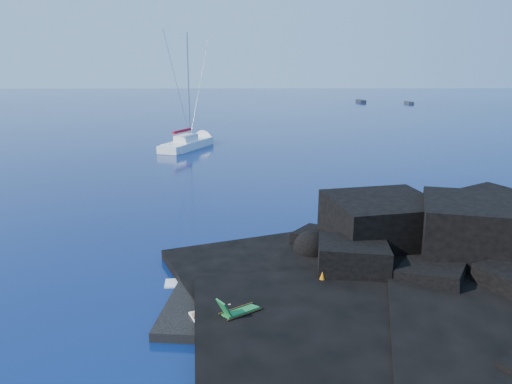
% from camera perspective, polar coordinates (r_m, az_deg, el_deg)
% --- Properties ---
extents(ground, '(400.00, 400.00, 0.00)m').
position_cam_1_polar(ground, '(20.07, -10.88, -13.53)').
color(ground, '#030B36').
rests_on(ground, ground).
extents(headland, '(24.00, 24.00, 3.60)m').
position_cam_1_polar(headland, '(24.46, 22.56, -9.18)').
color(headland, black).
rests_on(headland, ground).
extents(beach, '(9.08, 6.86, 0.70)m').
position_cam_1_polar(beach, '(20.26, 2.35, -12.98)').
color(beach, black).
rests_on(beach, ground).
extents(surf_foam, '(10.00, 8.00, 0.06)m').
position_cam_1_polar(surf_foam, '(24.37, 2.91, -8.13)').
color(surf_foam, white).
rests_on(surf_foam, ground).
extents(sailboat, '(7.06, 12.49, 13.02)m').
position_cam_1_polar(sailboat, '(58.62, -7.73, 4.99)').
color(sailboat, white).
rests_on(sailboat, ground).
extents(deck_chair, '(1.65, 1.44, 1.06)m').
position_cam_1_polar(deck_chair, '(18.38, -1.80, -12.90)').
color(deck_chair, '#187031').
rests_on(deck_chair, beach).
extents(towel, '(2.17, 1.63, 0.05)m').
position_cam_1_polar(towel, '(19.04, -4.40, -13.63)').
color(towel, white).
rests_on(towel, beach).
extents(sunbather, '(1.90, 1.16, 0.25)m').
position_cam_1_polar(sunbather, '(18.97, -4.41, -13.22)').
color(sunbather, tan).
rests_on(sunbather, towel).
extents(marker_cone, '(0.51, 0.51, 0.63)m').
position_cam_1_polar(marker_cone, '(21.25, 7.57, -9.76)').
color(marker_cone, orange).
rests_on(marker_cone, beach).
extents(distant_boat_a, '(1.83, 4.88, 0.64)m').
position_cam_1_polar(distant_boat_a, '(136.34, 11.89, 10.01)').
color(distant_boat_a, '#242328').
rests_on(distant_boat_a, ground).
extents(distant_boat_b, '(1.34, 4.16, 0.55)m').
position_cam_1_polar(distant_boat_b, '(134.30, 17.07, 9.63)').
color(distant_boat_b, '#292A2F').
rests_on(distant_boat_b, ground).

